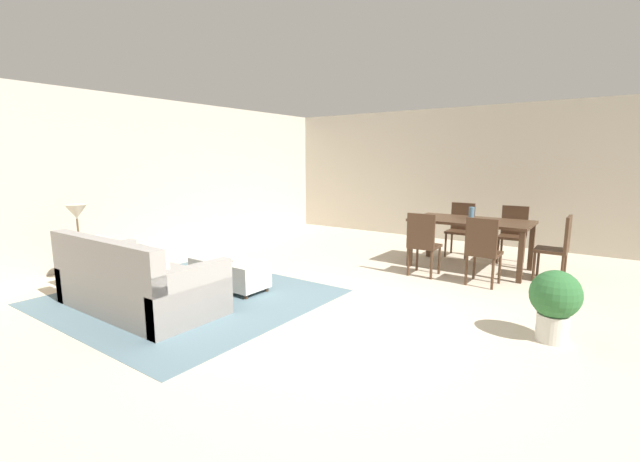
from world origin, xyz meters
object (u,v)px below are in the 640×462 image
(couch, at_px, (136,284))
(book_on_ottoman, at_px, (233,259))
(table_lamp, at_px, (76,213))
(dining_chair_near_right, at_px, (483,248))
(side_table, at_px, (80,255))
(dining_chair_head_east, at_px, (559,245))
(dining_table, at_px, (471,225))
(dining_chair_far_right, at_px, (513,231))
(dining_chair_far_left, at_px, (461,226))
(ottoman_table, at_px, (229,272))
(potted_plant, at_px, (555,301))
(vase_centerpiece, at_px, (471,213))
(dining_chair_near_left, at_px, (423,241))

(couch, bearing_deg, book_on_ottoman, 74.92)
(table_lamp, xyz_separation_m, dining_chair_near_right, (4.19, 3.15, -0.47))
(side_table, bearing_deg, dining_chair_head_east, 38.51)
(dining_table, xyz_separation_m, dining_chair_far_right, (0.45, 0.80, -0.15))
(dining_chair_far_right, bearing_deg, dining_chair_far_left, -179.96)
(ottoman_table, xyz_separation_m, dining_chair_far_right, (2.69, 3.69, 0.30))
(couch, relative_size, dining_table, 1.14)
(side_table, height_order, book_on_ottoman, side_table)
(couch, xyz_separation_m, dining_chair_head_east, (3.70, 3.98, 0.23))
(table_lamp, height_order, dining_chair_far_left, table_lamp)
(dining_chair_far_left, height_order, dining_chair_head_east, same)
(couch, height_order, ottoman_table, couch)
(potted_plant, bearing_deg, ottoman_table, -170.31)
(vase_centerpiece, bearing_deg, dining_chair_far_left, 116.46)
(ottoman_table, relative_size, dining_table, 0.62)
(side_table, xyz_separation_m, potted_plant, (5.21, 1.75, -0.07))
(dining_chair_head_east, xyz_separation_m, potted_plant, (0.23, -2.22, -0.13))
(dining_chair_head_east, distance_m, vase_centerpiece, 1.26)
(dining_chair_near_right, bearing_deg, dining_chair_head_east, 45.81)
(dining_chair_far_left, distance_m, dining_chair_far_right, 0.85)
(side_table, relative_size, table_lamp, 1.11)
(potted_plant, bearing_deg, dining_table, 122.28)
(dining_chair_far_left, relative_size, vase_centerpiece, 4.81)
(side_table, bearing_deg, potted_plant, 18.53)
(dining_chair_near_right, bearing_deg, ottoman_table, -142.50)
(dining_chair_near_left, relative_size, dining_chair_far_right, 1.00)
(dining_chair_near_right, distance_m, vase_centerpiece, 1.03)
(dining_chair_far_right, relative_size, vase_centerpiece, 4.81)
(table_lamp, bearing_deg, ottoman_table, 35.95)
(ottoman_table, bearing_deg, dining_table, 52.18)
(table_lamp, relative_size, dining_chair_far_left, 0.57)
(dining_chair_far_left, relative_size, dining_chair_far_right, 1.00)
(dining_chair_near_left, relative_size, book_on_ottoman, 3.54)
(table_lamp, height_order, dining_table, table_lamp)
(dining_table, distance_m, potted_plant, 2.68)
(book_on_ottoman, bearing_deg, dining_table, 52.53)
(ottoman_table, height_order, dining_chair_head_east, dining_chair_head_east)
(side_table, distance_m, potted_plant, 5.49)
(potted_plant, bearing_deg, dining_chair_far_left, 120.72)
(dining_chair_near_left, distance_m, dining_chair_near_right, 0.83)
(couch, bearing_deg, table_lamp, 179.31)
(vase_centerpiece, bearing_deg, potted_plant, -57.93)
(book_on_ottoman, bearing_deg, dining_chair_head_east, 39.72)
(dining_chair_far_left, bearing_deg, table_lamp, -125.19)
(couch, bearing_deg, potted_plant, 24.17)
(dining_chair_near_right, bearing_deg, side_table, -143.07)
(dining_table, distance_m, dining_chair_near_left, 0.97)
(couch, relative_size, dining_chair_head_east, 2.13)
(ottoman_table, relative_size, dining_chair_head_east, 1.16)
(dining_table, bearing_deg, side_table, -133.38)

